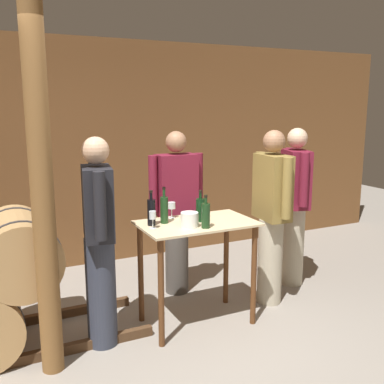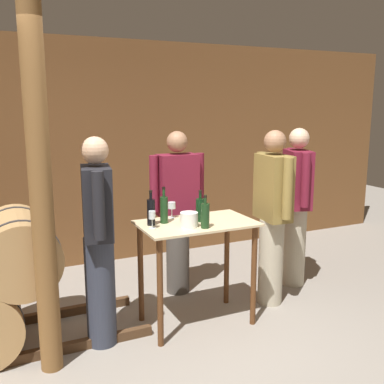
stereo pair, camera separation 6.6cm
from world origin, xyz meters
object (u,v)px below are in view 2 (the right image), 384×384
Objects in this scene: person_host at (178,209)px; person_visitor_near_door at (98,238)px; ice_bucket at (189,220)px; wine_glass_near_center at (172,206)px; wine_bottle_far_left at (151,211)px; person_visitor_bearded at (272,214)px; wooden_post at (41,191)px; wine_glass_near_left at (152,216)px; wine_bottle_center at (205,215)px; wine_bottle_left at (164,209)px; wine_bottle_right at (200,209)px; person_visitor_with_scarf at (296,204)px.

person_visitor_near_door is (-0.98, -0.70, 0.01)m from person_host.
person_visitor_near_door reaches higher than ice_bucket.
wine_glass_near_center is 0.55m from person_host.
wine_glass_near_center is (0.25, 0.15, -0.01)m from wine_bottle_far_left.
ice_bucket is at bearing -169.67° from person_visitor_bearded.
wine_glass_near_left is (0.87, 0.17, -0.31)m from wooden_post.
person_visitor_bearded is at bearing -9.62° from wine_glass_near_center.
wine_glass_near_left is at bearing -175.92° from person_visitor_bearded.
person_host reaches higher than wine_bottle_center.
person_visitor_near_door is (-0.44, 0.02, -0.14)m from wine_glass_near_left.
wine_bottle_left is 0.73m from person_host.
wine_bottle_right is at bearing -14.85° from wine_bottle_left.
person_visitor_bearded is at bearing 10.33° from ice_bucket.
wine_glass_near_center is 1.49m from person_visitor_with_scarf.
person_visitor_with_scarf is at bearing 14.27° from wine_bottle_right.
wine_bottle_far_left reaches higher than wine_glass_near_left.
wine_bottle_center is 0.91m from person_visitor_bearded.
person_host is at bearing 50.66° from wine_bottle_far_left.
wine_bottle_far_left is at bearing 9.46° from person_visitor_near_door.
ice_bucket is at bearing -162.76° from person_visitor_with_scarf.
person_visitor_near_door is at bearing 171.63° from ice_bucket.
person_host is (0.38, 0.60, -0.17)m from wine_bottle_left.
person_visitor_near_door reaches higher than wine_bottle_far_left.
person_visitor_with_scarf is 2.23m from person_visitor_near_door.
person_visitor_near_door is at bearing 177.01° from wine_glass_near_left.
wine_bottle_far_left reaches higher than ice_bucket.
ice_bucket is (-0.11, 0.09, -0.05)m from wine_bottle_center.
wooden_post reaches higher than person_host.
person_visitor_near_door reaches higher than person_visitor_with_scarf.
wine_bottle_left is at bearing -122.45° from person_host.
wine_bottle_far_left is at bearing 143.82° from wine_bottle_center.
wine_glass_near_left is 1.02× the size of wine_glass_near_center.
wooden_post is at bearing 179.91° from wine_bottle_center.
wine_bottle_far_left reaches higher than wine_bottle_center.
person_visitor_with_scarf is (1.73, 0.27, -0.15)m from wine_bottle_far_left.
wine_bottle_left is 0.19× the size of person_host.
person_visitor_bearded is (0.96, 0.18, -0.09)m from ice_bucket.
wine_glass_near_center is 0.77m from person_visitor_near_door.
person_visitor_near_door reaches higher than wine_bottle_right.
wooden_post is at bearing -163.22° from wine_bottle_far_left.
person_visitor_bearded reaches higher than wine_bottle_far_left.
wine_bottle_left is 2.18× the size of wine_glass_near_center.
wine_bottle_right is at bearing -165.73° from person_visitor_with_scarf.
wine_bottle_far_left is 0.95× the size of wine_bottle_left.
wine_bottle_far_left is at bearing 16.78° from wooden_post.
wine_glass_near_left is 0.09× the size of person_host.
person_visitor_bearded is (1.10, -0.03, -0.16)m from wine_bottle_left.
person_visitor_near_door is (-0.60, -0.10, -0.16)m from wine_bottle_left.
wine_bottle_left is at bearing 165.15° from wine_bottle_right.
wine_bottle_right is 1.90× the size of wine_glass_near_center.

